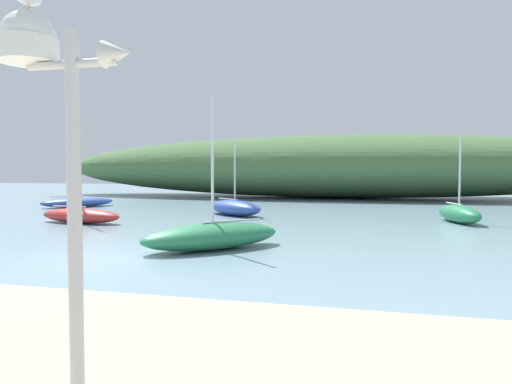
{
  "coord_description": "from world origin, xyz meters",
  "views": [
    {
      "loc": [
        6.46,
        -10.23,
        2.2
      ],
      "look_at": [
        2.44,
        5.86,
        1.44
      ],
      "focal_mm": 32.44,
      "sensor_mm": 36.0,
      "label": 1
    }
  ],
  "objects": [
    {
      "name": "sailboat_off_point",
      "position": [
        -5.43,
        6.79,
        0.34
      ],
      "size": [
        4.07,
        1.73,
        5.13
      ],
      "color": "#B72D28",
      "rests_on": "ground"
    },
    {
      "name": "sailboat_outer_mooring",
      "position": [
        10.08,
        10.77,
        0.39
      ],
      "size": [
        1.82,
        3.5,
        3.7
      ],
      "color": "#287A4C",
      "rests_on": "ground"
    },
    {
      "name": "distant_hill",
      "position": [
        3.64,
        28.4,
        2.56
      ],
      "size": [
        49.05,
        11.55,
        5.11
      ],
      "primitive_type": "ellipsoid",
      "color": "#476B3D",
      "rests_on": "ground"
    },
    {
      "name": "sailboat_by_sandbar",
      "position": [
        -10.84,
        14.33,
        0.31
      ],
      "size": [
        3.86,
        4.49,
        5.33
      ],
      "color": "#2D4C9E",
      "rests_on": "ground"
    },
    {
      "name": "sailboat_far_right",
      "position": [
        2.16,
        1.97,
        0.38
      ],
      "size": [
        3.9,
        4.01,
        4.23
      ],
      "color": "#287A4C",
      "rests_on": "ground"
    },
    {
      "name": "ground_plane",
      "position": [
        0.0,
        0.0,
        0.0
      ],
      "size": [
        120.0,
        120.0,
        0.0
      ],
      "primitive_type": "plane",
      "color": "#7A99A8"
    },
    {
      "name": "mast_structure",
      "position": [
        3.79,
        -6.87,
        2.93
      ],
      "size": [
        1.2,
        0.5,
        3.34
      ],
      "color": "silver",
      "rests_on": "beach_sand"
    },
    {
      "name": "sailboat_near_shore",
      "position": [
        -0.07,
        11.58,
        0.39
      ],
      "size": [
        3.84,
        3.48,
        4.48
      ],
      "color": "#2D4C9E",
      "rests_on": "ground"
    }
  ]
}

